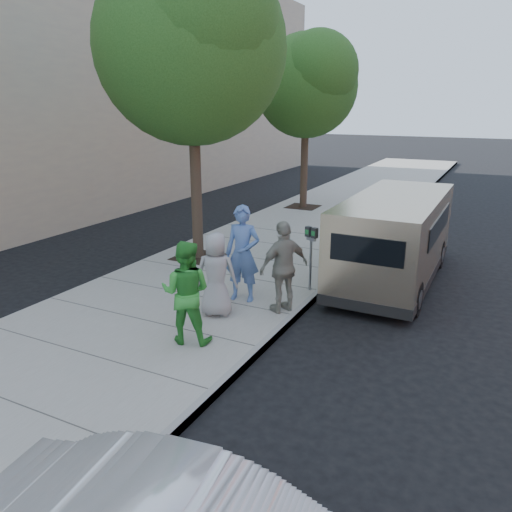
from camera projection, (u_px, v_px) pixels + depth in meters
name	position (u px, v px, depth m)	size (l,w,h in m)	color
ground	(229.00, 309.00, 10.41)	(120.00, 120.00, 0.00)	black
sidewalk	(189.00, 297.00, 10.82)	(5.00, 60.00, 0.15)	gray
curb_face	(292.00, 318.00, 9.77)	(0.12, 60.00, 0.16)	gray
tree_near	(193.00, 40.00, 11.80)	(4.62, 4.60, 7.53)	black
tree_far	(308.00, 81.00, 18.48)	(3.92, 3.80, 6.49)	black
parking_meter	(311.00, 245.00, 10.75)	(0.31, 0.19, 1.42)	gray
van	(395.00, 237.00, 11.72)	(1.91, 5.60, 2.07)	#CDB593
person_officer	(243.00, 254.00, 10.22)	(0.73, 0.48, 2.00)	#5473B2
person_green_shirt	(186.00, 292.00, 8.42)	(0.87, 0.68, 1.80)	green
person_gray_shirt	(216.00, 274.00, 9.53)	(0.81, 0.52, 1.65)	#98989A
person_striped_polo	(284.00, 267.00, 9.66)	(1.07, 0.45, 1.83)	gray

